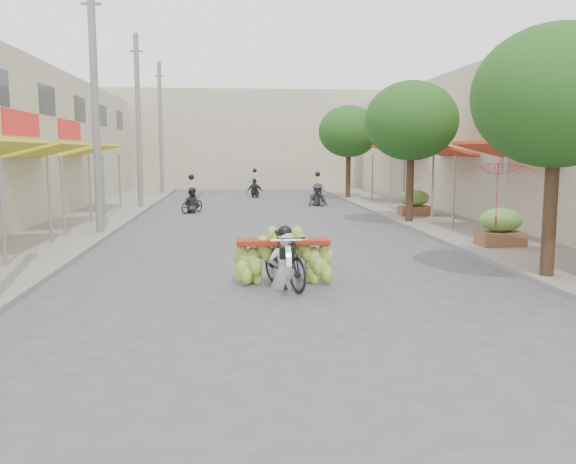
# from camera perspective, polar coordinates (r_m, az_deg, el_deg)

# --- Properties ---
(ground) EXTENTS (120.00, 120.00, 0.00)m
(ground) POSITION_cam_1_polar(r_m,az_deg,el_deg) (8.49, 2.82, -10.95)
(ground) COLOR #4E4D52
(ground) RESTS_ON ground
(sidewalk_left) EXTENTS (4.00, 60.00, 0.12)m
(sidewalk_left) POSITION_cam_1_polar(r_m,az_deg,el_deg) (23.85, -19.45, 0.79)
(sidewalk_left) COLOR gray
(sidewalk_left) RESTS_ON ground
(sidewalk_right) EXTENTS (4.00, 60.00, 0.12)m
(sidewalk_right) POSITION_cam_1_polar(r_m,az_deg,el_deg) (24.52, 14.17, 1.16)
(sidewalk_right) COLOR gray
(sidewalk_right) RESTS_ON ground
(far_building) EXTENTS (20.00, 6.00, 7.00)m
(far_building) POSITION_cam_1_polar(r_m,az_deg,el_deg) (45.99, -3.89, 8.55)
(far_building) COLOR #B1AB8C
(far_building) RESTS_ON ground
(utility_pole_mid) EXTENTS (0.60, 0.24, 8.00)m
(utility_pole_mid) POSITION_cam_1_polar(r_m,az_deg,el_deg) (20.46, -17.59, 10.95)
(utility_pole_mid) COLOR slate
(utility_pole_mid) RESTS_ON ground
(utility_pole_far) EXTENTS (0.60, 0.24, 8.00)m
(utility_pole_far) POSITION_cam_1_polar(r_m,az_deg,el_deg) (29.31, -13.83, 9.95)
(utility_pole_far) COLOR slate
(utility_pole_far) RESTS_ON ground
(utility_pole_back) EXTENTS (0.60, 0.24, 8.00)m
(utility_pole_back) POSITION_cam_1_polar(r_m,az_deg,el_deg) (38.23, -11.82, 9.40)
(utility_pole_back) COLOR slate
(utility_pole_back) RESTS_ON ground
(street_tree_near) EXTENTS (3.40, 3.40, 5.25)m
(street_tree_near) POSITION_cam_1_polar(r_m,az_deg,el_deg) (13.69, 23.82, 11.49)
(street_tree_near) COLOR #3A2719
(street_tree_near) RESTS_ON ground
(street_tree_mid) EXTENTS (3.40, 3.40, 5.25)m
(street_tree_mid) POSITION_cam_1_polar(r_m,az_deg,el_deg) (22.95, 11.48, 10.13)
(street_tree_mid) COLOR #3A2719
(street_tree_mid) RESTS_ON ground
(street_tree_far) EXTENTS (3.40, 3.40, 5.25)m
(street_tree_far) POSITION_cam_1_polar(r_m,az_deg,el_deg) (34.61, 5.70, 9.33)
(street_tree_far) COLOR #3A2719
(street_tree_far) RESTS_ON ground
(produce_crate_mid) EXTENTS (1.20, 0.88, 1.16)m
(produce_crate_mid) POSITION_cam_1_polar(r_m,az_deg,el_deg) (17.69, 19.30, 0.71)
(produce_crate_mid) COLOR brown
(produce_crate_mid) RESTS_ON ground
(produce_crate_far) EXTENTS (1.20, 0.88, 1.16)m
(produce_crate_far) POSITION_cam_1_polar(r_m,az_deg,el_deg) (25.15, 11.74, 2.89)
(produce_crate_far) COLOR brown
(produce_crate_far) RESTS_ON ground
(banana_motorbike) EXTENTS (2.20, 1.99, 2.13)m
(banana_motorbike) POSITION_cam_1_polar(r_m,az_deg,el_deg) (12.12, -0.38, -1.88)
(banana_motorbike) COLOR black
(banana_motorbike) RESTS_ON ground
(market_umbrella) EXTENTS (2.23, 2.23, 1.78)m
(market_umbrella) POSITION_cam_1_polar(r_m,az_deg,el_deg) (16.85, 19.20, 6.45)
(market_umbrella) COLOR red
(market_umbrella) RESTS_ON ground
(pedestrian) EXTENTS (0.90, 0.61, 1.71)m
(pedestrian) POSITION_cam_1_polar(r_m,az_deg,el_deg) (25.76, 11.31, 3.58)
(pedestrian) COLOR silver
(pedestrian) RESTS_ON ground
(bg_motorbike_a) EXTENTS (1.22, 1.57, 1.95)m
(bg_motorbike_a) POSITION_cam_1_polar(r_m,az_deg,el_deg) (27.07, -9.00, 3.38)
(bg_motorbike_a) COLOR black
(bg_motorbike_a) RESTS_ON ground
(bg_motorbike_b) EXTENTS (1.19, 1.54, 1.95)m
(bg_motorbike_b) POSITION_cam_1_polar(r_m,az_deg,el_deg) (30.20, 2.78, 4.11)
(bg_motorbike_b) COLOR black
(bg_motorbike_b) RESTS_ON ground
(bg_motorbike_c) EXTENTS (1.06, 1.76, 1.95)m
(bg_motorbike_c) POSITION_cam_1_polar(r_m,az_deg,el_deg) (35.88, -3.13, 4.50)
(bg_motorbike_c) COLOR black
(bg_motorbike_c) RESTS_ON ground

